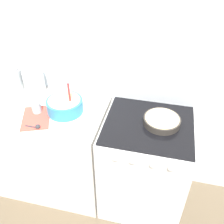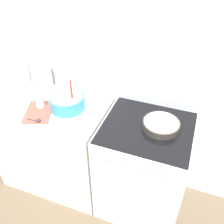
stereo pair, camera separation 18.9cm
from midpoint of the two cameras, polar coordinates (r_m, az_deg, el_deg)
The scene contains 11 objects.
ground_plane at distance 2.45m, azimuth -2.18°, elevation -22.75°, with size 12.00×12.00×0.00m, color brown.
wall_back at distance 2.05m, azimuth 3.98°, elevation 10.43°, with size 4.96×0.05×2.40m.
countertop_cabinet at distance 2.40m, azimuth -10.54°, elevation -7.18°, with size 0.98×0.62×0.93m.
stove at distance 2.19m, azimuth 9.62°, elevation -12.69°, with size 0.69×0.63×0.93m.
mixing_bowl at distance 2.00m, azimuth -7.56°, elevation 2.29°, with size 0.28×0.28×0.26m.
baking_pan at distance 1.86m, azimuth 14.04°, elevation -2.94°, with size 0.27×0.27×0.05m.
storage_jar_left at distance 2.39m, azimuth -17.54°, elevation 8.02°, with size 0.15×0.15×0.21m.
storage_jar_middle at distance 2.28m, azimuth -13.39°, elevation 7.45°, with size 0.17×0.17×0.23m.
tin_can at distance 2.06m, azimuth -13.58°, elevation 2.12°, with size 0.07×0.07×0.09m.
recipe_page at distance 2.03m, azimuth -13.87°, elevation -0.07°, with size 0.30×0.35×0.01m.
measuring_spoon at distance 1.92m, azimuth -14.12°, elevation -2.01°, with size 0.12×0.04×0.04m.
Camera 2 is at (0.60, -1.08, 2.13)m, focal length 40.00 mm.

